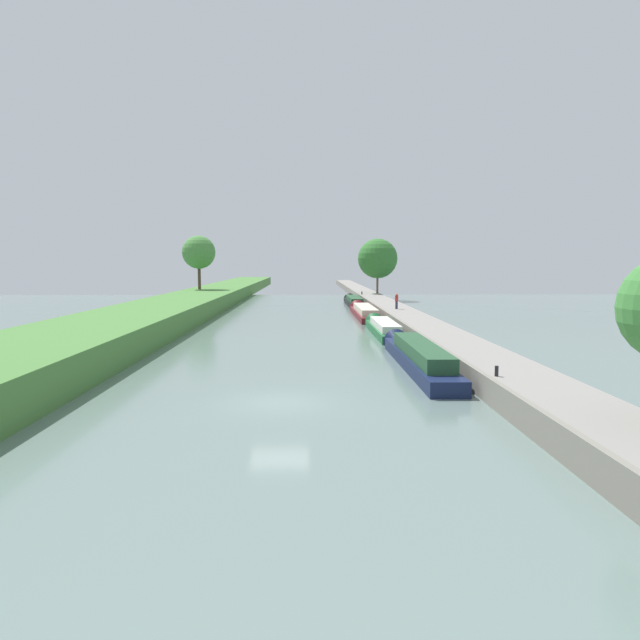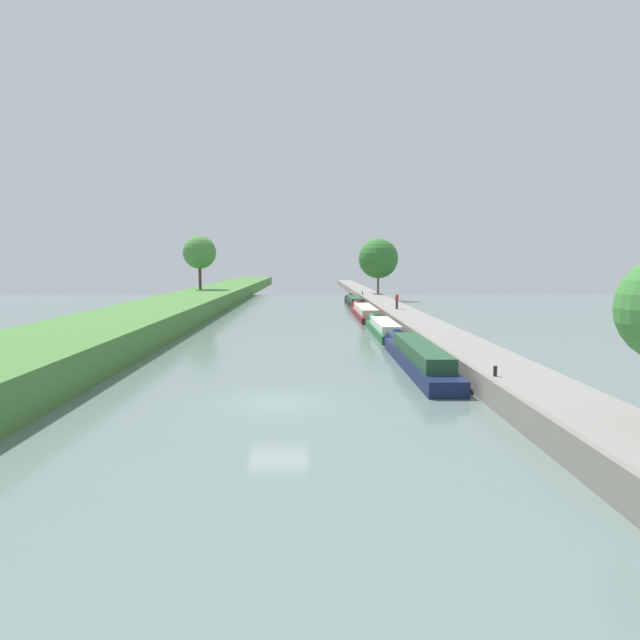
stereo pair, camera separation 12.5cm
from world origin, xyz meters
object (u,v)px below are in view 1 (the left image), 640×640
mooring_bollard_far (362,293)px  narrowboat_black (353,301)px  narrowboat_navy (417,356)px  person_walking (397,301)px  mooring_bollard_near (497,371)px  narrowboat_green (383,328)px  narrowboat_maroon (364,312)px

mooring_bollard_far → narrowboat_black: bearing=-105.0°
mooring_bollard_far → narrowboat_navy: bearing=-92.0°
narrowboat_black → person_walking: bearing=-81.7°
narrowboat_navy → person_walking: 26.96m
person_walking → mooring_bollard_near: (-1.11, -34.90, -0.65)m
narrowboat_navy → person_walking: person_walking is taller
narrowboat_green → narrowboat_maroon: 15.23m
narrowboat_maroon → mooring_bollard_far: bearing=85.2°
person_walking → narrowboat_maroon: bearing=130.3°
narrowboat_maroon → narrowboat_black: narrowboat_maroon is taller
narrowboat_maroon → mooring_bollard_far: 23.07m
narrowboat_green → mooring_bollard_near: (1.82, -23.27, 0.83)m
narrowboat_green → mooring_bollard_far: bearing=87.3°
narrowboat_green → person_walking: 12.09m
narrowboat_green → mooring_bollard_near: 23.36m
narrowboat_navy → narrowboat_green: narrowboat_navy is taller
narrowboat_black → mooring_bollard_far: mooring_bollard_far is taller
narrowboat_maroon → person_walking: 4.94m
narrowboat_maroon → person_walking: (3.05, -3.60, 1.46)m
narrowboat_navy → mooring_bollard_near: mooring_bollard_near is taller
mooring_bollard_near → narrowboat_green: bearing=94.5°
narrowboat_navy → mooring_bollard_near: (1.85, -8.13, 0.69)m
narrowboat_navy → person_walking: (2.96, 26.77, 1.34)m
narrowboat_green → narrowboat_maroon: size_ratio=0.79×
narrowboat_maroon → mooring_bollard_far: size_ratio=36.72×
narrowboat_black → narrowboat_maroon: bearing=-90.5°
narrowboat_maroon → person_walking: bearing=-49.7°
narrowboat_green → narrowboat_black: size_ratio=0.84×
person_walking → narrowboat_black: bearing=98.3°
narrowboat_green → narrowboat_maroon: bearing=90.4°
mooring_bollard_near → mooring_bollard_far: 61.47m
narrowboat_black → mooring_bollard_near: mooring_bollard_near is taller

